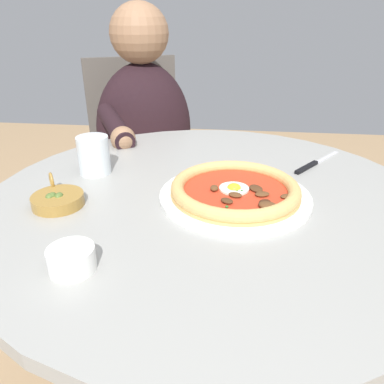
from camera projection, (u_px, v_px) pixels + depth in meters
name	position (u px, v px, depth m)	size (l,w,h in m)	color
dining_table	(207.00, 278.00, 0.86)	(0.91, 0.91, 0.75)	#999993
pizza_on_plate	(235.00, 191.00, 0.74)	(0.30, 0.30, 0.04)	white
water_glass	(94.00, 158.00, 0.84)	(0.07, 0.07, 0.09)	silver
steak_knife	(312.00, 165.00, 0.90)	(0.17, 0.14, 0.01)	silver
ramekin_capers	(72.00, 258.00, 0.53)	(0.07, 0.07, 0.04)	white
olive_pan	(58.00, 199.00, 0.71)	(0.11, 0.10, 0.05)	olive
diner_person	(147.00, 180.00, 1.44)	(0.57, 0.43, 1.12)	#282833
cafe_chair_diner	(140.00, 153.00, 1.54)	(0.55, 0.55, 0.92)	#504A45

